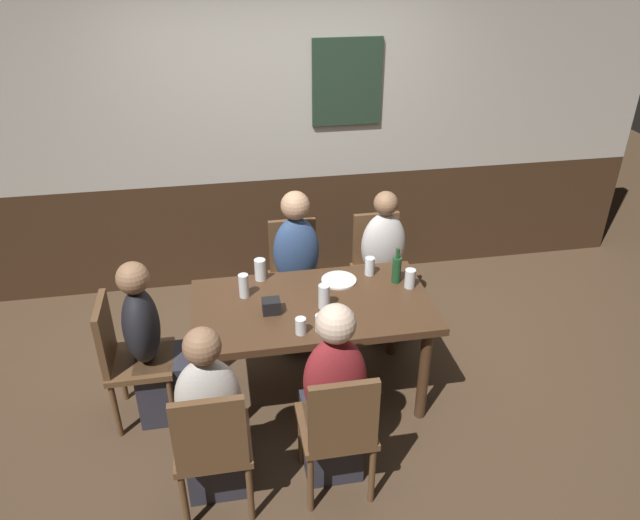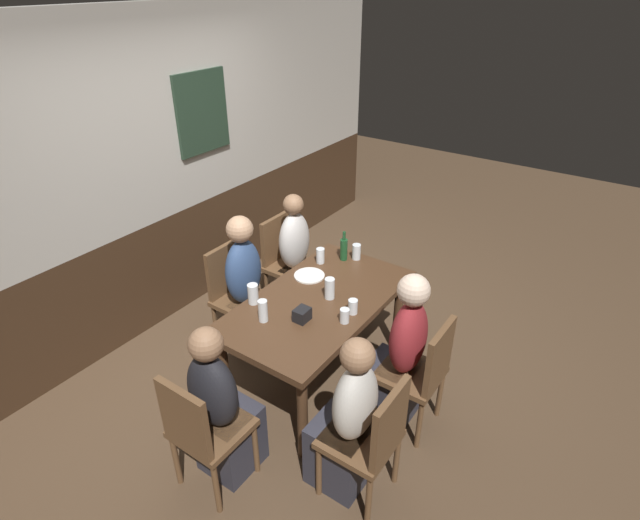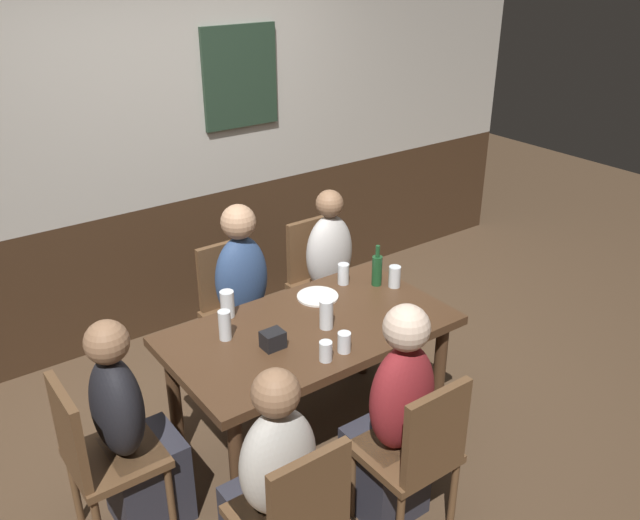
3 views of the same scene
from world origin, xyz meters
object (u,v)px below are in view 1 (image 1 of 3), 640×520
Objects in this scene: dining_table at (313,315)px; person_left_near at (212,424)px; chair_mid_near at (339,427)px; chair_head_west at (127,354)px; chair_mid_far at (295,271)px; person_right_far at (383,275)px; tumbler_short at (370,267)px; beer_bottle_green at (397,269)px; chair_right_far at (378,263)px; tumbler_water at (301,327)px; beer_glass_half at (410,280)px; highball_clear at (244,287)px; pint_glass_amber at (324,298)px; plate_white_large at (339,280)px; person_mid_near at (333,405)px; condiment_caddy at (271,306)px; pint_glass_pale at (260,271)px; chair_left_near at (212,444)px; person_mid_far at (298,279)px; person_head_west at (154,354)px; pint_glass_stout at (321,323)px.

dining_table is 1.33× the size of person_left_near.
chair_mid_near is 1.44m from chair_head_west.
person_right_far is at bearing -13.76° from chair_mid_far.
chair_mid_near is 6.97× the size of tumbler_short.
person_left_near is 4.50× the size of beer_bottle_green.
chair_right_far is 3.50× the size of beer_bottle_green.
beer_glass_half is at bearing 25.93° from tumbler_water.
chair_mid_far is 5.53× the size of highball_clear.
chair_right_far is 5.54× the size of pint_glass_amber.
person_left_near is 1.29m from plate_white_large.
person_mid_near is 10.80× the size of condiment_caddy.
tumbler_water is 0.67m from pint_glass_pale.
person_left_near is at bearing -52.93° from chair_head_west.
chair_left_near is at bearing -141.71° from beer_bottle_green.
chair_mid_far is 0.16m from person_mid_far.
tumbler_short is 0.87m from highball_clear.
person_head_west is 0.86m from pint_glass_pale.
person_mid_near is at bearing 90.00° from chair_mid_near.
person_head_west is 8.85× the size of beer_glass_half.
pint_glass_amber is at bearing 52.89° from tumbler_water.
pint_glass_amber is (0.06, -0.89, 0.31)m from chair_mid_far.
person_head_west is at bearing -174.37° from beer_bottle_green.
chair_right_far is 0.78× the size of person_left_near.
pint_glass_amber reaches higher than pint_glass_stout.
pint_glass_pale reaches higher than dining_table.
chair_left_near is at bearing -117.15° from condiment_caddy.
plate_white_large is at bearing 46.81° from dining_table.
person_left_near is 1.55m from beer_bottle_green.
person_mid_far reaches higher than chair_head_west.
person_mid_near is (0.00, -0.67, -0.14)m from dining_table.
pint_glass_pale is 0.54m from pint_glass_amber.
tumbler_short is 0.50× the size of beer_bottle_green.
dining_table is 14.44× the size of pint_glass_stout.
chair_left_near is (-0.66, -0.83, -0.15)m from dining_table.
person_left_near is 0.83m from pint_glass_stout.
person_mid_far is 9.51× the size of tumbler_short.
person_left_near is at bearing 166.19° from chair_mid_near.
tumbler_short is at bearing 46.14° from tumbler_water.
person_right_far is at bearing 51.14° from tumbler_water.
chair_left_near is 1.60m from tumbler_short.
chair_right_far and chair_left_near have the same top height.
highball_clear reaches higher than plate_white_large.
condiment_caddy reaches higher than dining_table.
tumbler_short is at bearing 11.09° from person_head_west.
person_mid_far is 0.79m from pint_glass_amber.
chair_left_near reaches higher than tumbler_water.
chair_head_west is at bearing -170.01° from tumbler_short.
tumbler_short is 0.79× the size of highball_clear.
person_mid_near is 0.99× the size of person_mid_far.
pint_glass_pale is at bearing 130.09° from dining_table.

